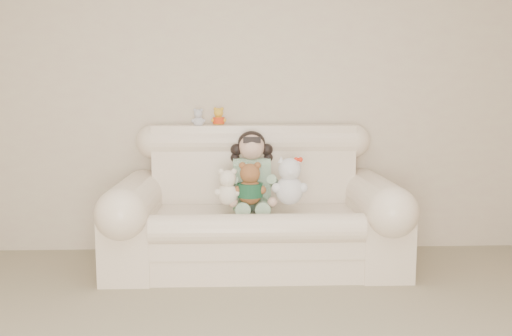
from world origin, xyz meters
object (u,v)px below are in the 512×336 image
object	(u,v)px
cream_teddy	(228,183)
seated_child	(252,170)
white_cat	(289,176)
brown_teddy	(250,179)
sofa	(256,198)

from	to	relation	value
cream_teddy	seated_child	bearing A→B (deg)	76.17
white_cat	cream_teddy	xyz separation A→B (m)	(-0.43, -0.00, -0.05)
brown_teddy	sofa	bearing A→B (deg)	80.97
cream_teddy	white_cat	bearing A→B (deg)	24.17
white_cat	cream_teddy	distance (m)	0.43
seated_child	white_cat	bearing A→B (deg)	-40.98
seated_child	cream_teddy	world-z (taller)	seated_child
brown_teddy	white_cat	distance (m)	0.28
seated_child	cream_teddy	xyz separation A→B (m)	(-0.17, -0.23, -0.07)
sofa	cream_teddy	bearing A→B (deg)	-143.58
sofa	seated_child	bearing A→B (deg)	107.46
brown_teddy	white_cat	bearing A→B (deg)	7.43
sofa	cream_teddy	distance (m)	0.28
sofa	cream_teddy	size ratio (longest dim) A/B	7.06
sofa	cream_teddy	xyz separation A→B (m)	(-0.20, -0.15, 0.13)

